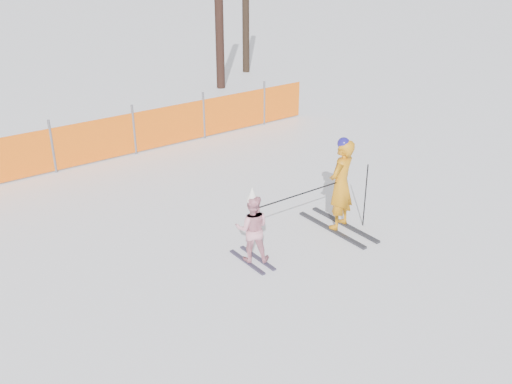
{
  "coord_description": "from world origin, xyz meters",
  "views": [
    {
      "loc": [
        -5.25,
        -6.56,
        5.02
      ],
      "look_at": [
        0.0,
        0.5,
        1.0
      ],
      "focal_mm": 40.0,
      "sensor_mm": 36.0,
      "label": 1
    }
  ],
  "objects": [
    {
      "name": "ski_poles",
      "position": [
        1.18,
        -0.03,
        0.81
      ],
      "size": [
        2.31,
        0.24,
        1.23
      ],
      "color": "black",
      "rests_on": "ground"
    },
    {
      "name": "child",
      "position": [
        -0.4,
        0.06,
        0.62
      ],
      "size": [
        0.72,
        0.93,
        1.35
      ],
      "color": "black",
      "rests_on": "ground"
    },
    {
      "name": "adult",
      "position": [
        1.57,
        0.05,
        0.88
      ],
      "size": [
        0.71,
        1.7,
        1.78
      ],
      "color": "black",
      "rests_on": "ground"
    },
    {
      "name": "tree_trunks",
      "position": [
        6.61,
        10.83,
        2.78
      ],
      "size": [
        2.48,
        1.81,
        5.55
      ],
      "color": "black",
      "rests_on": "ground"
    },
    {
      "name": "ground",
      "position": [
        0.0,
        0.0,
        0.0
      ],
      "size": [
        120.0,
        120.0,
        0.0
      ],
      "primitive_type": "plane",
      "color": "white",
      "rests_on": "ground"
    }
  ]
}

